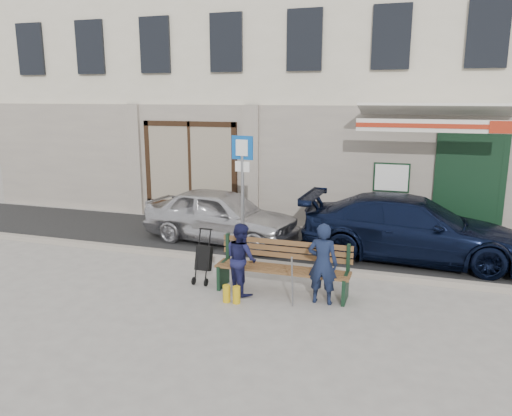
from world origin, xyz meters
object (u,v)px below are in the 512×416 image
at_px(car_navy, 412,228).
at_px(man, 323,264).
at_px(car_silver, 221,215).
at_px(stroller, 204,259).
at_px(woman, 241,258).
at_px(bench, 280,268).
at_px(parking_sign, 242,178).

xyz_separation_m(car_navy, man, (-1.38, -2.92, 0.02)).
distance_m(car_silver, car_navy, 4.37).
xyz_separation_m(car_silver, stroller, (0.69, -2.59, -0.20)).
bearing_deg(man, woman, 0.15).
distance_m(bench, woman, 0.71).
bearing_deg(woman, man, -139.05).
xyz_separation_m(car_silver, man, (2.99, -2.88, 0.05)).
relative_size(bench, stroller, 2.38).
relative_size(woman, stroller, 1.26).
xyz_separation_m(bench, woman, (-0.65, -0.19, 0.18)).
distance_m(parking_sign, woman, 2.20).
xyz_separation_m(man, stroller, (-2.30, 0.29, -0.25)).
relative_size(man, woman, 1.10).
xyz_separation_m(parking_sign, woman, (0.60, -1.79, -1.13)).
bearing_deg(woman, stroller, 23.34).
bearing_deg(woman, parking_sign, -30.01).
xyz_separation_m(man, woman, (-1.45, 0.01, -0.06)).
height_order(parking_sign, bench, parking_sign).
xyz_separation_m(parking_sign, bench, (1.26, -1.60, -1.31)).
height_order(parking_sign, woman, parking_sign).
bearing_deg(car_silver, car_navy, -81.60).
bearing_deg(car_navy, car_silver, 92.42).
relative_size(bench, man, 1.72).
distance_m(car_silver, woman, 3.25).
bearing_deg(stroller, man, -5.88).
distance_m(parking_sign, stroller, 2.03).
height_order(car_navy, bench, car_navy).
xyz_separation_m(car_silver, woman, (1.54, -2.87, -0.01)).
distance_m(parking_sign, bench, 2.42).
xyz_separation_m(car_navy, bench, (-2.18, -2.72, -0.22)).
bearing_deg(car_silver, stroller, -157.31).
distance_m(car_navy, parking_sign, 3.78).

